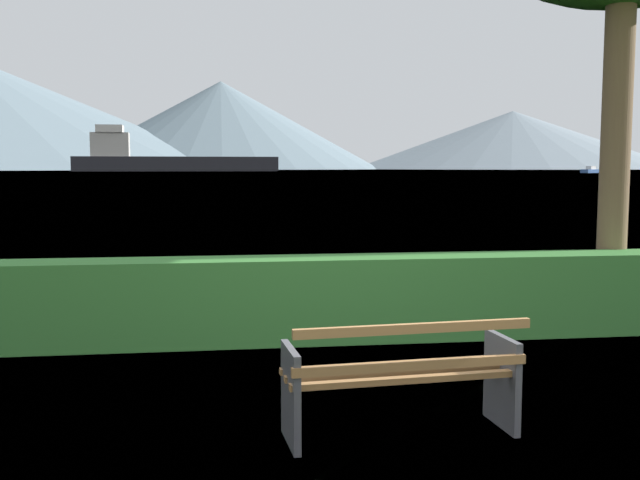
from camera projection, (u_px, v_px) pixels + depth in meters
The scene contains 7 objects.
ground_plane at pixel (398, 433), 5.24m from camera, with size 1400.00×1400.00×0.00m, color olive.
water_surface at pixel (223, 171), 307.74m from camera, with size 620.00×620.00×0.00m, color #7A99A8.
park_bench at pixel (402, 378), 5.14m from camera, with size 1.70×0.70×0.87m.
hedge_row at pixel (336, 298), 8.03m from camera, with size 9.49×0.60×0.92m, color #387A33.
cargo_ship_large at pixel (161, 159), 313.20m from camera, with size 87.05×17.27×19.38m.
sailboat_mid at pixel (591, 171), 226.24m from camera, with size 8.69×7.30×2.10m.
distant_hills at pixel (103, 119), 557.99m from camera, with size 780.93×421.75×85.98m.
Camera 1 is at (-1.24, -4.95, 1.91)m, focal length 40.97 mm.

